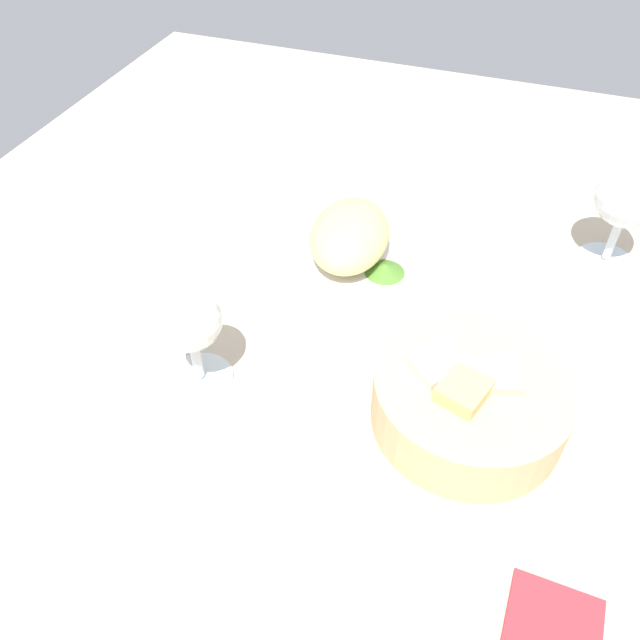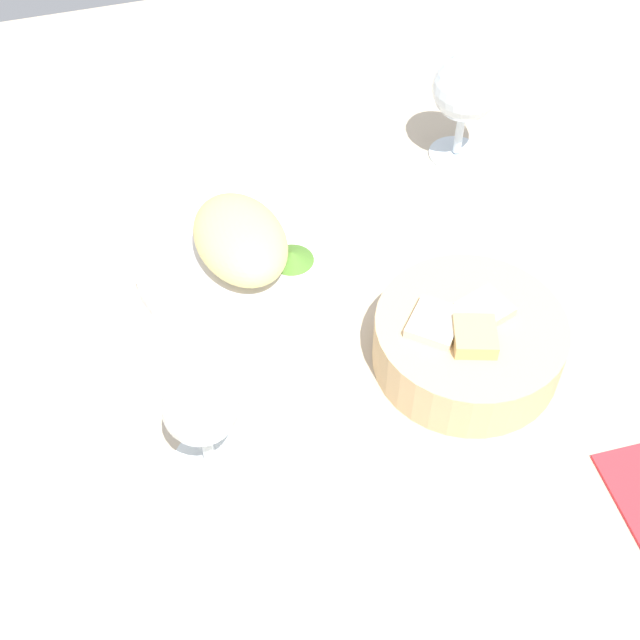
# 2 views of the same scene
# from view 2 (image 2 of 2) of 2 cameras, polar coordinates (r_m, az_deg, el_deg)

# --- Properties ---
(ground_plane) EXTENTS (1.40, 1.40, 0.02)m
(ground_plane) POSITION_cam_2_polar(r_m,az_deg,el_deg) (0.89, 4.66, 0.11)
(ground_plane) COLOR #BBAA90
(plate) EXTENTS (0.23, 0.23, 0.01)m
(plate) POSITION_cam_2_polar(r_m,az_deg,el_deg) (0.92, -5.25, 3.92)
(plate) COLOR white
(plate) RESTS_ON ground_plane
(omelette) EXTENTS (0.15, 0.11, 0.06)m
(omelette) POSITION_cam_2_polar(r_m,az_deg,el_deg) (0.90, -5.41, 5.47)
(omelette) COLOR #DFCC7A
(omelette) RESTS_ON plate
(lettuce_garnish) EXTENTS (0.05, 0.05, 0.01)m
(lettuce_garnish) POSITION_cam_2_polar(r_m,az_deg,el_deg) (0.91, -1.92, 4.34)
(lettuce_garnish) COLOR #4B7C2B
(lettuce_garnish) RESTS_ON plate
(bread_basket) EXTENTS (0.18, 0.18, 0.07)m
(bread_basket) POSITION_cam_2_polar(r_m,az_deg,el_deg) (0.83, 9.89, -1.43)
(bread_basket) COLOR #D9B47F
(bread_basket) RESTS_ON ground_plane
(wine_glass_near) EXTENTS (0.07, 0.07, 0.12)m
(wine_glass_near) POSITION_cam_2_polar(r_m,az_deg,el_deg) (0.71, -8.01, -6.29)
(wine_glass_near) COLOR silver
(wine_glass_near) RESTS_ON ground_plane
(wine_glass_far) EXTENTS (0.08, 0.08, 0.14)m
(wine_glass_far) POSITION_cam_2_polar(r_m,az_deg,el_deg) (1.02, 9.79, 14.91)
(wine_glass_far) COLOR silver
(wine_glass_far) RESTS_ON ground_plane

